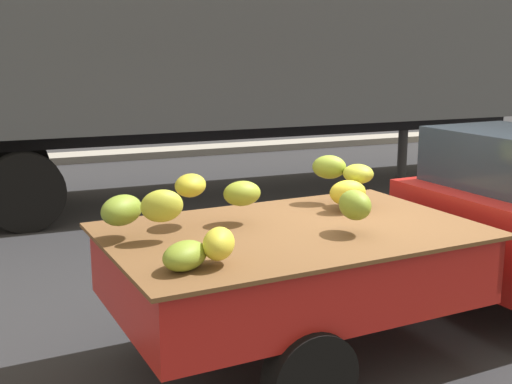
% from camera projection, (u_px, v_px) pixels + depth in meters
% --- Properties ---
extents(ground, '(220.00, 220.00, 0.00)m').
position_uv_depth(ground, '(379.00, 322.00, 5.96)').
color(ground, '#28282B').
extents(curb_strip, '(80.00, 0.80, 0.16)m').
position_uv_depth(curb_strip, '(135.00, 154.00, 15.01)').
color(curb_strip, gray).
rests_on(curb_strip, ground).
extents(pickup_truck, '(5.08, 2.12, 1.70)m').
position_uv_depth(pickup_truck, '(480.00, 224.00, 5.91)').
color(pickup_truck, '#B21E19').
rests_on(pickup_truck, ground).
extents(semi_trailer, '(12.02, 2.71, 3.95)m').
position_uv_depth(semi_trailer, '(237.00, 42.00, 10.83)').
color(semi_trailer, '#4C5156').
rests_on(semi_trailer, ground).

